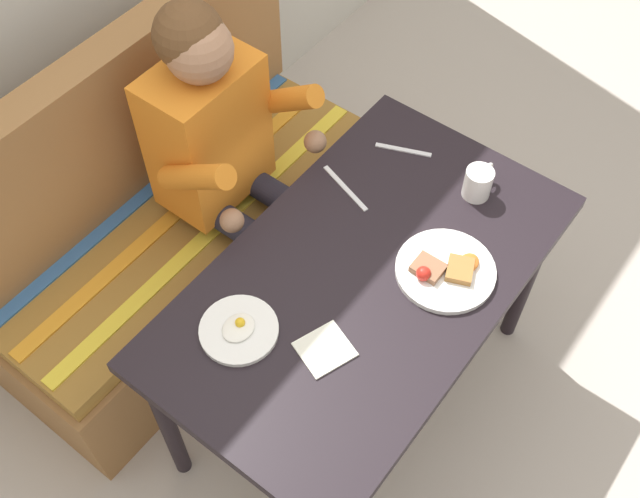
# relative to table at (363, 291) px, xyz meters

# --- Properties ---
(ground_plane) EXTENTS (8.00, 8.00, 0.00)m
(ground_plane) POSITION_rel_table_xyz_m (0.00, 0.00, -0.65)
(ground_plane) COLOR #B2A79C
(table) EXTENTS (1.20, 0.70, 0.73)m
(table) POSITION_rel_table_xyz_m (0.00, 0.00, 0.00)
(table) COLOR black
(table) RESTS_ON ground
(couch) EXTENTS (1.44, 0.56, 1.00)m
(couch) POSITION_rel_table_xyz_m (0.00, 0.76, -0.32)
(couch) COLOR olive
(couch) RESTS_ON ground
(person) EXTENTS (0.45, 0.61, 1.21)m
(person) POSITION_rel_table_xyz_m (0.11, 0.59, 0.09)
(person) COLOR orange
(person) RESTS_ON ground
(plate_breakfast) EXTENTS (0.27, 0.27, 0.05)m
(plate_breakfast) POSITION_rel_table_xyz_m (0.13, -0.16, 0.09)
(plate_breakfast) COLOR white
(plate_breakfast) RESTS_ON table
(plate_eggs) EXTENTS (0.20, 0.20, 0.04)m
(plate_eggs) POSITION_rel_table_xyz_m (-0.33, 0.15, 0.09)
(plate_eggs) COLOR white
(plate_eggs) RESTS_ON table
(coffee_mug) EXTENTS (0.12, 0.08, 0.09)m
(coffee_mug) POSITION_rel_table_xyz_m (0.42, -0.09, 0.13)
(coffee_mug) COLOR white
(coffee_mug) RESTS_ON table
(napkin) EXTENTS (0.16, 0.15, 0.01)m
(napkin) POSITION_rel_table_xyz_m (-0.24, -0.05, 0.09)
(napkin) COLOR silver
(napkin) RESTS_ON table
(fork) EXTENTS (0.08, 0.16, 0.00)m
(fork) POSITION_rel_table_xyz_m (0.43, 0.17, 0.08)
(fork) COLOR silver
(fork) RESTS_ON table
(knife) EXTENTS (0.07, 0.19, 0.00)m
(knife) POSITION_rel_table_xyz_m (0.21, 0.22, 0.08)
(knife) COLOR silver
(knife) RESTS_ON table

